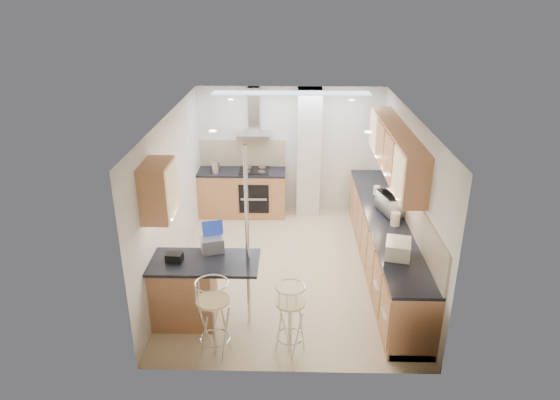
{
  "coord_description": "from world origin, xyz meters",
  "views": [
    {
      "loc": [
        0.02,
        -7.04,
        4.17
      ],
      "look_at": [
        -0.16,
        0.2,
        1.11
      ],
      "focal_mm": 32.0,
      "sensor_mm": 36.0,
      "label": 1
    }
  ],
  "objects_px": {
    "microwave": "(393,203)",
    "bar_stool_near": "(214,319)",
    "bread_bin": "(398,249)",
    "laptop": "(212,245)",
    "bar_stool_end": "(290,319)"
  },
  "relations": [
    {
      "from": "bar_stool_near",
      "to": "bread_bin",
      "type": "distance_m",
      "value": 2.55
    },
    {
      "from": "microwave",
      "to": "bar_stool_near",
      "type": "height_order",
      "value": "microwave"
    },
    {
      "from": "microwave",
      "to": "laptop",
      "type": "bearing_deg",
      "value": 102.66
    },
    {
      "from": "bar_stool_near",
      "to": "bar_stool_end",
      "type": "relative_size",
      "value": 1.1
    },
    {
      "from": "microwave",
      "to": "laptop",
      "type": "distance_m",
      "value": 3.0
    },
    {
      "from": "bar_stool_near",
      "to": "bread_bin",
      "type": "relative_size",
      "value": 2.58
    },
    {
      "from": "microwave",
      "to": "bar_stool_near",
      "type": "relative_size",
      "value": 0.53
    },
    {
      "from": "bar_stool_near",
      "to": "bar_stool_end",
      "type": "height_order",
      "value": "bar_stool_near"
    },
    {
      "from": "microwave",
      "to": "bread_bin",
      "type": "bearing_deg",
      "value": 157.17
    },
    {
      "from": "laptop",
      "to": "bar_stool_end",
      "type": "height_order",
      "value": "laptop"
    },
    {
      "from": "bread_bin",
      "to": "microwave",
      "type": "bearing_deg",
      "value": 95.09
    },
    {
      "from": "bar_stool_end",
      "to": "bread_bin",
      "type": "relative_size",
      "value": 2.34
    },
    {
      "from": "microwave",
      "to": "laptop",
      "type": "height_order",
      "value": "microwave"
    },
    {
      "from": "microwave",
      "to": "bar_stool_near",
      "type": "bearing_deg",
      "value": 117.34
    },
    {
      "from": "laptop",
      "to": "bar_stool_near",
      "type": "xyz_separation_m",
      "value": [
        0.13,
        -0.91,
        -0.52
      ]
    }
  ]
}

